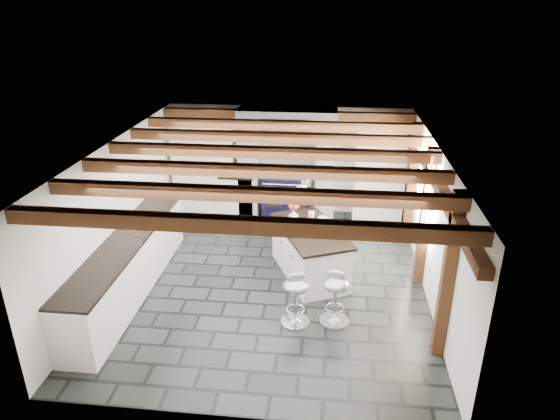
# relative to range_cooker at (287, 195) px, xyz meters

# --- Properties ---
(ground) EXTENTS (6.00, 6.00, 0.00)m
(ground) POSITION_rel_range_cooker_xyz_m (0.00, -2.68, -0.47)
(ground) COLOR black
(ground) RESTS_ON ground
(room_shell) EXTENTS (6.00, 6.03, 6.00)m
(room_shell) POSITION_rel_range_cooker_xyz_m (-0.61, -1.26, 0.60)
(room_shell) COLOR white
(room_shell) RESTS_ON ground
(range_cooker) EXTENTS (1.00, 0.63, 0.99)m
(range_cooker) POSITION_rel_range_cooker_xyz_m (0.00, 0.00, 0.00)
(range_cooker) COLOR black
(range_cooker) RESTS_ON ground
(kitchen_island) EXTENTS (1.51, 1.92, 1.12)m
(kitchen_island) POSITION_rel_range_cooker_xyz_m (0.62, -2.42, -0.03)
(kitchen_island) COLOR white
(kitchen_island) RESTS_ON ground
(bar_stool_near) EXTENTS (0.48, 0.48, 0.80)m
(bar_stool_near) POSITION_rel_range_cooker_xyz_m (1.06, -3.74, 0.03)
(bar_stool_near) COLOR silver
(bar_stool_near) RESTS_ON ground
(bar_stool_far) EXTENTS (0.50, 0.50, 0.78)m
(bar_stool_far) POSITION_rel_range_cooker_xyz_m (0.49, -3.82, 0.02)
(bar_stool_far) COLOR silver
(bar_stool_far) RESTS_ON ground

